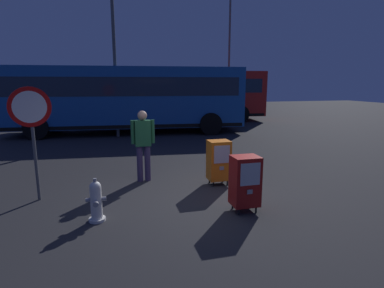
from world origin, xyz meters
TOP-DOWN VIEW (x-y plane):
  - ground_plane at (0.00, 0.00)m, footprint 60.00×60.00m
  - fire_hydrant at (-1.80, -0.47)m, footprint 0.33×0.32m
  - newspaper_box_primary at (0.83, 0.83)m, footprint 0.48×0.42m
  - newspaper_box_secondary at (0.78, -0.72)m, footprint 0.48×0.42m
  - stop_sign at (-2.95, 0.81)m, footprint 0.71×0.31m
  - pedestrian at (-0.80, 1.53)m, footprint 0.55×0.22m
  - bus_near at (-0.73, 9.02)m, footprint 10.69×3.56m
  - bus_far at (2.40, 12.86)m, footprint 10.69×3.59m
  - street_light_near_left at (-1.24, 8.08)m, footprint 0.32×0.32m
  - street_light_near_right at (6.70, 15.28)m, footprint 0.32×0.32m

SIDE VIEW (x-z plane):
  - ground_plane at x=0.00m, z-range 0.00..0.00m
  - fire_hydrant at x=-1.80m, z-range -0.02..0.72m
  - newspaper_box_primary at x=0.83m, z-range 0.06..1.08m
  - newspaper_box_secondary at x=0.78m, z-range 0.06..1.08m
  - pedestrian at x=-0.80m, z-range 0.11..1.78m
  - stop_sign at x=-2.95m, z-range 0.49..2.72m
  - bus_near at x=-0.73m, z-range 0.21..3.21m
  - bus_far at x=2.40m, z-range 0.21..3.21m
  - street_light_near_left at x=-1.24m, z-range 0.58..8.82m
  - street_light_near_right at x=6.70m, z-range 0.58..9.18m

